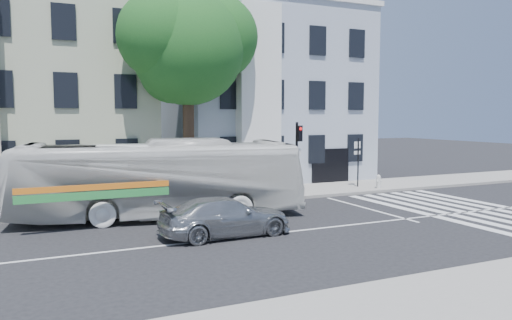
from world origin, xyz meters
TOP-DOWN VIEW (x-y plane):
  - ground at (0.00, 0.00)m, footprint 120.00×120.00m
  - sidewalk_far at (0.00, 8.00)m, footprint 80.00×4.00m
  - sidewalk_near at (0.00, -8.00)m, footprint 80.00×4.00m
  - building_left at (-7.00, 15.00)m, footprint 12.00×10.00m
  - building_right at (7.00, 15.00)m, footprint 12.00×10.00m
  - street_tree at (0.06, 8.74)m, footprint 7.30×5.90m
  - bus at (-2.50, 4.36)m, footprint 4.54×11.91m
  - sedan at (-1.18, 0.41)m, footprint 2.06×4.75m
  - hedge at (-6.20, 6.30)m, footprint 8.52×2.21m
  - traffic_signal at (4.83, 5.94)m, footprint 0.40×0.52m
  - fire_hydrant at (10.42, 6.64)m, footprint 0.44×0.28m
  - far_sign_pole at (9.75, 7.69)m, footprint 0.50×0.21m

SIDE VIEW (x-z plane):
  - ground at x=0.00m, z-range 0.00..0.00m
  - sidewalk_far at x=0.00m, z-range 0.00..0.15m
  - sidewalk_near at x=0.00m, z-range 0.00..0.15m
  - hedge at x=-6.20m, z-range 0.15..0.85m
  - fire_hydrant at x=10.42m, z-range 0.16..0.92m
  - sedan at x=-1.18m, z-range 0.00..1.36m
  - bus at x=-2.50m, z-range 0.00..3.24m
  - far_sign_pole at x=9.75m, z-range 0.50..3.28m
  - traffic_signal at x=4.83m, z-range 0.57..4.44m
  - building_left at x=-7.00m, z-range 0.00..11.00m
  - building_right at x=7.00m, z-range 0.00..11.00m
  - street_tree at x=0.06m, z-range 2.28..13.38m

